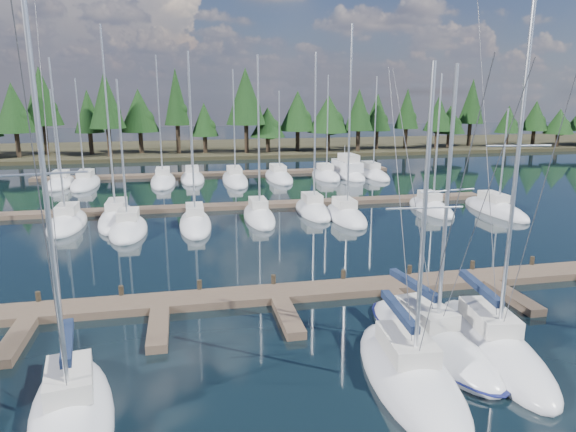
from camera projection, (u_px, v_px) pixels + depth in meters
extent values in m
plane|color=black|center=(248.00, 237.00, 38.69)|extent=(260.00, 260.00, 0.00)
cube|color=#2E2A19|center=(208.00, 149.00, 95.74)|extent=(220.00, 30.00, 0.60)
cube|color=brown|center=(277.00, 294.00, 27.22)|extent=(44.00, 2.00, 0.40)
cube|color=brown|center=(15.00, 341.00, 22.03)|extent=(0.90, 4.00, 0.40)
cube|color=brown|center=(158.00, 329.00, 23.20)|extent=(0.90, 4.00, 0.40)
cube|color=brown|center=(288.00, 318.00, 24.36)|extent=(0.90, 4.00, 0.40)
cube|color=brown|center=(406.00, 307.00, 25.53)|extent=(0.90, 4.00, 0.40)
cube|color=brown|center=(513.00, 298.00, 26.70)|extent=(0.90, 4.00, 0.40)
cylinder|color=#30271A|center=(39.00, 300.00, 25.77)|extent=(0.26, 0.26, 0.90)
cylinder|color=#30271A|center=(121.00, 294.00, 26.55)|extent=(0.26, 0.26, 0.90)
cylinder|color=#30271A|center=(200.00, 288.00, 27.33)|extent=(0.26, 0.26, 0.90)
cylinder|color=#30271A|center=(273.00, 283.00, 28.11)|extent=(0.26, 0.26, 0.90)
cylinder|color=#30271A|center=(343.00, 278.00, 28.89)|extent=(0.26, 0.26, 0.90)
cylinder|color=#30271A|center=(409.00, 273.00, 29.67)|extent=(0.26, 0.26, 0.90)
cylinder|color=#30271A|center=(472.00, 268.00, 30.45)|extent=(0.26, 0.26, 0.90)
cylinder|color=#30271A|center=(532.00, 264.00, 31.23)|extent=(0.26, 0.26, 0.90)
cube|color=brown|center=(235.00, 206.00, 48.17)|extent=(50.00, 1.80, 0.40)
cube|color=brown|center=(219.00, 174.00, 67.21)|extent=(46.00, 1.80, 0.40)
ellipsoid|color=silver|center=(72.00, 417.00, 16.98)|extent=(3.89, 8.15, 1.90)
cube|color=beige|center=(69.00, 379.00, 17.06)|extent=(1.85, 2.71, 0.70)
cylinder|color=silver|center=(46.00, 197.00, 14.85)|extent=(0.18, 0.18, 13.37)
cylinder|color=silver|center=(68.00, 346.00, 17.73)|extent=(0.67, 3.42, 0.12)
cube|color=#141F39|center=(67.00, 342.00, 17.70)|extent=(0.87, 3.30, 0.30)
cylinder|color=silver|center=(43.00, 174.00, 14.69)|extent=(2.38, 0.46, 0.07)
cylinder|color=#3F3F44|center=(42.00, 214.00, 13.36)|extent=(0.58, 3.35, 13.68)
cylinder|color=#3F3F44|center=(51.00, 189.00, 16.77)|extent=(0.70, 4.12, 13.68)
ellipsoid|color=silver|center=(409.00, 378.00, 19.29)|extent=(3.64, 8.85, 1.90)
cube|color=beige|center=(407.00, 344.00, 19.43)|extent=(1.85, 2.88, 0.70)
cylinder|color=silver|center=(424.00, 223.00, 17.43)|extent=(0.17, 0.17, 10.60)
cylinder|color=silver|center=(399.00, 314.00, 20.25)|extent=(0.41, 3.80, 0.12)
cube|color=#141F39|center=(399.00, 310.00, 20.22)|extent=(0.62, 3.65, 0.30)
cylinder|color=silver|center=(425.00, 208.00, 17.30)|extent=(2.69, 0.27, 0.07)
cylinder|color=#3F3F44|center=(447.00, 243.00, 15.67)|extent=(0.31, 3.74, 10.91)
cylinder|color=#3F3F44|center=(401.00, 212.00, 19.67)|extent=(0.38, 4.60, 10.91)
ellipsoid|color=silver|center=(430.00, 342.00, 22.07)|extent=(3.88, 8.99, 1.90)
cube|color=beige|center=(426.00, 312.00, 22.19)|extent=(1.87, 2.96, 0.70)
cylinder|color=silver|center=(447.00, 204.00, 20.22)|extent=(0.18, 0.18, 10.67)
cylinder|color=silver|center=(414.00, 288.00, 22.97)|extent=(0.63, 3.81, 0.12)
cube|color=#141F39|center=(414.00, 284.00, 22.94)|extent=(0.83, 3.67, 0.30)
cylinder|color=silver|center=(448.00, 191.00, 20.09)|extent=(2.46, 0.40, 0.07)
cylinder|color=#3F3F44|center=(478.00, 218.00, 18.53)|extent=(0.53, 3.74, 10.98)
cylinder|color=#3F3F44|center=(414.00, 197.00, 22.37)|extent=(0.64, 4.60, 10.99)
ellipsoid|color=#0D1141|center=(430.00, 341.00, 22.06)|extent=(4.03, 9.35, 0.18)
ellipsoid|color=silver|center=(492.00, 348.00, 21.58)|extent=(3.95, 9.57, 1.90)
cube|color=beige|center=(489.00, 317.00, 21.74)|extent=(1.89, 3.14, 0.70)
cylinder|color=silver|center=(517.00, 164.00, 19.28)|extent=(0.18, 0.18, 13.96)
cylinder|color=silver|center=(480.00, 290.00, 22.65)|extent=(0.65, 4.07, 0.12)
cube|color=#141F39|center=(480.00, 287.00, 22.61)|extent=(0.86, 3.91, 0.30)
cylinder|color=silver|center=(519.00, 146.00, 19.12)|extent=(2.47, 0.39, 0.07)
cylinder|color=#3F3F44|center=(546.00, 177.00, 17.38)|extent=(0.55, 3.99, 14.27)
cylinder|color=#3F3F44|center=(487.00, 160.00, 21.70)|extent=(0.68, 4.91, 14.27)
ellipsoid|color=silver|center=(67.00, 224.00, 41.69)|extent=(2.77, 8.05, 1.90)
cube|color=beige|center=(67.00, 209.00, 41.79)|extent=(1.52, 2.58, 0.70)
cylinder|color=silver|center=(57.00, 139.00, 39.68)|extent=(0.16, 0.16, 12.14)
ellipsoid|color=silver|center=(117.00, 219.00, 43.29)|extent=(2.76, 9.67, 1.90)
cube|color=beige|center=(116.00, 204.00, 43.47)|extent=(1.52, 3.09, 0.70)
cylinder|color=silver|center=(108.00, 121.00, 40.90)|extent=(0.16, 0.16, 14.69)
ellipsoid|color=silver|center=(129.00, 230.00, 39.84)|extent=(2.82, 7.49, 1.90)
cube|color=beige|center=(128.00, 214.00, 39.92)|extent=(1.55, 2.40, 0.70)
cylinder|color=silver|center=(122.00, 152.00, 38.04)|extent=(0.16, 0.16, 10.54)
ellipsoid|color=silver|center=(195.00, 225.00, 41.53)|extent=(2.52, 8.48, 1.90)
cube|color=beige|center=(195.00, 209.00, 41.65)|extent=(1.38, 2.71, 0.70)
cylinder|color=silver|center=(192.00, 136.00, 39.44)|extent=(0.16, 0.16, 12.60)
ellipsoid|color=silver|center=(259.00, 217.00, 43.97)|extent=(2.46, 8.32, 1.90)
cube|color=beige|center=(258.00, 203.00, 44.09)|extent=(1.35, 2.66, 0.70)
cylinder|color=silver|center=(259.00, 134.00, 41.90)|extent=(0.16, 0.16, 12.51)
ellipsoid|color=silver|center=(313.00, 211.00, 46.20)|extent=(2.69, 7.80, 1.90)
cube|color=beige|center=(312.00, 197.00, 46.29)|extent=(1.48, 2.50, 0.70)
cylinder|color=silver|center=(315.00, 130.00, 44.11)|extent=(0.16, 0.16, 12.87)
ellipsoid|color=silver|center=(345.00, 217.00, 44.08)|extent=(2.81, 7.86, 1.90)
cube|color=beige|center=(344.00, 203.00, 44.17)|extent=(1.55, 2.51, 0.70)
cylinder|color=silver|center=(350.00, 120.00, 41.76)|extent=(0.16, 0.16, 14.83)
ellipsoid|color=silver|center=(431.00, 209.00, 47.10)|extent=(2.43, 7.52, 1.90)
cube|color=beige|center=(430.00, 196.00, 47.17)|extent=(1.34, 2.41, 0.70)
cylinder|color=silver|center=(437.00, 139.00, 45.22)|extent=(0.16, 0.16, 11.18)
ellipsoid|color=silver|center=(495.00, 210.00, 46.56)|extent=(2.60, 9.23, 1.90)
cube|color=beige|center=(493.00, 197.00, 46.72)|extent=(1.43, 2.96, 0.70)
cylinder|color=silver|center=(504.00, 156.00, 44.95)|extent=(0.16, 0.16, 8.26)
ellipsoid|color=silver|center=(61.00, 184.00, 59.68)|extent=(2.89, 7.96, 1.90)
cube|color=beige|center=(60.00, 174.00, 59.77)|extent=(1.59, 2.55, 0.70)
cylinder|color=silver|center=(55.00, 134.00, 57.93)|extent=(0.16, 0.16, 9.94)
ellipsoid|color=silver|center=(86.00, 184.00, 59.81)|extent=(2.92, 9.82, 1.90)
cube|color=beige|center=(85.00, 173.00, 59.99)|extent=(1.61, 3.14, 0.70)
cylinder|color=silver|center=(80.00, 129.00, 57.83)|extent=(0.16, 0.16, 11.12)
ellipsoid|color=silver|center=(163.00, 182.00, 61.43)|extent=(2.89, 10.70, 1.90)
cube|color=beige|center=(163.00, 171.00, 61.66)|extent=(1.59, 3.42, 0.70)
cylinder|color=silver|center=(159.00, 117.00, 59.11)|extent=(0.16, 0.16, 13.69)
ellipsoid|color=silver|center=(192.00, 179.00, 63.18)|extent=(2.88, 8.31, 1.90)
cube|color=beige|center=(192.00, 169.00, 63.30)|extent=(1.58, 2.66, 0.70)
cylinder|color=silver|center=(190.00, 123.00, 61.18)|extent=(0.16, 0.16, 11.92)
ellipsoid|color=silver|center=(235.00, 180.00, 62.46)|extent=(2.90, 11.45, 1.90)
cube|color=beige|center=(234.00, 170.00, 62.72)|extent=(1.59, 3.67, 0.70)
cylinder|color=silver|center=(234.00, 123.00, 60.27)|extent=(0.16, 0.16, 12.19)
ellipsoid|color=silver|center=(279.00, 178.00, 64.32)|extent=(2.99, 10.33, 1.90)
cube|color=beige|center=(278.00, 168.00, 64.53)|extent=(1.64, 3.31, 0.70)
cylinder|color=silver|center=(279.00, 132.00, 62.48)|extent=(0.16, 0.16, 9.75)
ellipsoid|color=silver|center=(326.00, 176.00, 65.27)|extent=(2.99, 7.99, 1.90)
cube|color=beige|center=(325.00, 167.00, 65.37)|extent=(1.64, 2.56, 0.70)
cylinder|color=silver|center=(327.00, 123.00, 63.32)|extent=(0.16, 0.16, 11.66)
ellipsoid|color=silver|center=(372.00, 175.00, 66.68)|extent=(2.75, 10.39, 1.90)
cube|color=beige|center=(371.00, 165.00, 66.89)|extent=(1.51, 3.32, 0.70)
cylinder|color=silver|center=(375.00, 123.00, 64.62)|extent=(0.16, 0.16, 11.51)
ellipsoid|color=silver|center=(347.00, 175.00, 66.33)|extent=(3.75, 9.74, 1.91)
cube|color=silver|center=(347.00, 166.00, 66.03)|extent=(2.70, 5.39, 1.28)
cube|color=beige|center=(349.00, 158.00, 65.33)|extent=(1.95, 3.45, 0.96)
cylinder|color=silver|center=(345.00, 152.00, 66.52)|extent=(0.08, 0.08, 1.70)
cylinder|color=black|center=(18.00, 145.00, 80.08)|extent=(0.70, 0.70, 3.89)
cone|color=black|center=(13.00, 108.00, 78.73)|extent=(6.11, 6.11, 7.57)
ellipsoid|color=black|center=(18.00, 119.00, 79.24)|extent=(3.67, 3.67, 3.67)
cylinder|color=black|center=(46.00, 140.00, 83.63)|extent=(0.70, 0.70, 4.76)
cone|color=black|center=(41.00, 96.00, 81.98)|extent=(6.11, 6.11, 9.26)
ellipsoid|color=black|center=(46.00, 109.00, 82.57)|extent=(3.67, 3.67, 3.67)
cylinder|color=black|center=(91.00, 143.00, 84.36)|extent=(0.70, 0.70, 3.55)
cone|color=black|center=(88.00, 111.00, 83.13)|extent=(4.67, 4.67, 6.89)
ellipsoid|color=black|center=(92.00, 121.00, 83.60)|extent=(2.80, 2.80, 2.80)
cylinder|color=black|center=(109.00, 142.00, 81.38)|extent=(0.70, 0.70, 4.47)
cone|color=black|center=(106.00, 100.00, 79.83)|extent=(5.53, 5.53, 8.69)
ellipsoid|color=black|center=(110.00, 113.00, 80.40)|extent=(3.32, 3.32, 3.32)
cylinder|color=black|center=(141.00, 142.00, 85.80)|extent=(0.70, 0.70, 3.58)
cone|color=black|center=(139.00, 110.00, 84.56)|extent=(6.46, 6.46, 6.96)
ellipsoid|color=black|center=(143.00, 120.00, 85.03)|extent=(3.88, 3.88, 3.88)
cylinder|color=black|center=(178.00, 139.00, 85.45)|extent=(0.70, 0.70, 4.69)
cone|color=black|center=(176.00, 97.00, 83.82)|extent=(4.12, 4.12, 9.12)
ellipsoid|color=black|center=(180.00, 110.00, 84.41)|extent=(2.47, 2.47, 2.47)
cylinder|color=black|center=(205.00, 144.00, 86.49)|extent=(0.70, 0.70, 2.81)
cone|color=black|center=(204.00, 119.00, 85.51)|extent=(4.61, 4.61, 5.46)
ellipsoid|color=black|center=(208.00, 127.00, 85.90)|extent=(2.77, 2.77, 2.77)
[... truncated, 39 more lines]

